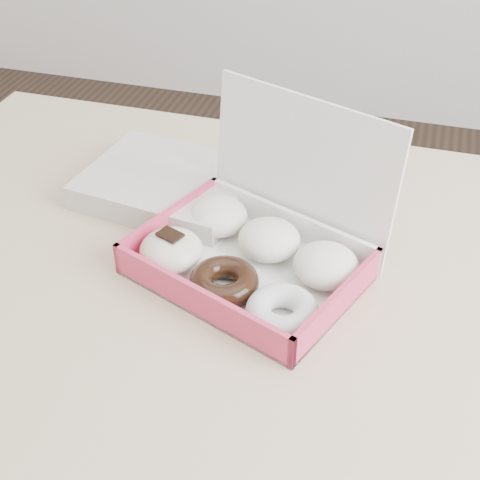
# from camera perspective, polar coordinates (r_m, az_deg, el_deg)

# --- Properties ---
(table) EXTENTS (1.20, 0.80, 0.75)m
(table) POSITION_cam_1_polar(r_m,az_deg,el_deg) (0.98, 0.14, -5.56)
(table) COLOR tan
(table) RESTS_ON ground
(donut_box) EXTENTS (0.36, 0.33, 0.21)m
(donut_box) POSITION_cam_1_polar(r_m,az_deg,el_deg) (0.90, 1.15, -0.70)
(donut_box) COLOR white
(donut_box) RESTS_ON table
(newspapers) EXTENTS (0.28, 0.23, 0.04)m
(newspapers) POSITION_cam_1_polar(r_m,az_deg,el_deg) (1.06, -6.10, 4.73)
(newspapers) COLOR silver
(newspapers) RESTS_ON table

